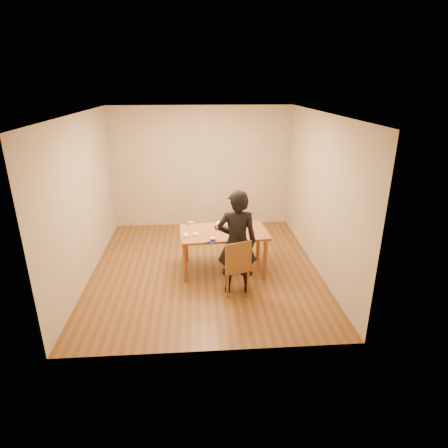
{
  "coord_description": "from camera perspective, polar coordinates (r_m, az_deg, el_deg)",
  "views": [
    {
      "loc": [
        -0.11,
        -6.07,
        3.17
      ],
      "look_at": [
        0.33,
        -0.15,
        0.9
      ],
      "focal_mm": 30.0,
      "sensor_mm": 36.0,
      "label": 1
    }
  ],
  "objects": [
    {
      "name": "room_shell",
      "position": [
        6.67,
        -3.13,
        5.05
      ],
      "size": [
        4.0,
        4.5,
        2.7
      ],
      "color": "brown",
      "rests_on": "ground"
    },
    {
      "name": "spatula",
      "position": [
        6.01,
        -2.37,
        -2.81
      ],
      "size": [
        0.16,
        0.1,
        0.01
      ],
      "primitive_type": "cube",
      "rotation": [
        0.0,
        0.0,
        0.48
      ],
      "color": "black",
      "rests_on": "dining_table"
    },
    {
      "name": "person",
      "position": [
        5.77,
        1.99,
        -2.86
      ],
      "size": [
        0.63,
        0.43,
        1.69
      ],
      "primitive_type": "imported",
      "rotation": [
        0.0,
        0.0,
        3.1
      ],
      "color": "black",
      "rests_on": "floor"
    },
    {
      "name": "frosting_tub",
      "position": [
        6.02,
        -1.74,
        -2.41
      ],
      "size": [
        0.09,
        0.09,
        0.08
      ],
      "primitive_type": "cylinder",
      "color": "white",
      "rests_on": "dining_table"
    },
    {
      "name": "cake_plate",
      "position": [
        6.6,
        -0.31,
        -0.51
      ],
      "size": [
        0.27,
        0.27,
        0.02
      ],
      "primitive_type": "cylinder",
      "color": "red",
      "rests_on": "dining_table"
    },
    {
      "name": "frosting_dollop",
      "position": [
        6.04,
        -2.2,
        -2.57
      ],
      "size": [
        0.04,
        0.04,
        0.02
      ],
      "primitive_type": "ellipsoid",
      "color": "white",
      "rests_on": "frosting_lid"
    },
    {
      "name": "candy_box_green",
      "position": [
        6.8,
        -5.12,
        0.23
      ],
      "size": [
        0.13,
        0.11,
        0.02
      ],
      "primitive_type": "cube",
      "rotation": [
        0.0,
        0.0,
        0.54
      ],
      "color": "#27931B",
      "rests_on": "candy_box_pink"
    },
    {
      "name": "frosting_lid",
      "position": [
        6.05,
        -2.2,
        -2.68
      ],
      "size": [
        0.09,
        0.09,
        0.01
      ],
      "primitive_type": "cylinder",
      "color": "#182DA1",
      "rests_on": "dining_table"
    },
    {
      "name": "ramekin_green",
      "position": [
        6.26,
        -5.85,
        -1.79
      ],
      "size": [
        0.08,
        0.08,
        0.04
      ],
      "primitive_type": "cylinder",
      "color": "white",
      "rests_on": "dining_table"
    },
    {
      "name": "ramekin_multi",
      "position": [
        6.3,
        -5.87,
        -1.61
      ],
      "size": [
        0.08,
        0.08,
        0.04
      ],
      "primitive_type": "cylinder",
      "color": "white",
      "rests_on": "dining_table"
    },
    {
      "name": "dining_chair",
      "position": [
        5.9,
        1.99,
        -6.57
      ],
      "size": [
        0.47,
        0.47,
        0.04
      ],
      "primitive_type": "cube",
      "rotation": [
        0.0,
        0.0,
        0.33
      ],
      "color": "brown",
      "rests_on": "floor"
    },
    {
      "name": "dining_table",
      "position": [
        6.47,
        -0.03,
        -1.25
      ],
      "size": [
        1.55,
        0.99,
        0.04
      ],
      "primitive_type": "cube",
      "rotation": [
        0.0,
        0.0,
        0.07
      ],
      "color": "brown",
      "rests_on": "floor"
    },
    {
      "name": "cake",
      "position": [
        6.58,
        -0.32,
        -0.16
      ],
      "size": [
        0.2,
        0.2,
        0.07
      ],
      "primitive_type": "cylinder",
      "color": "white",
      "rests_on": "cake_plate"
    },
    {
      "name": "frosting_dome",
      "position": [
        6.57,
        -0.32,
        0.21
      ],
      "size": [
        0.2,
        0.2,
        0.03
      ],
      "primitive_type": "ellipsoid",
      "color": "white",
      "rests_on": "cake"
    },
    {
      "name": "ramekin_yellow",
      "position": [
        6.28,
        -4.35,
        -1.59
      ],
      "size": [
        0.09,
        0.09,
        0.04
      ],
      "primitive_type": "cylinder",
      "color": "white",
      "rests_on": "dining_table"
    },
    {
      "name": "candy_box_pink",
      "position": [
        6.81,
        -5.07,
        0.08
      ],
      "size": [
        0.13,
        0.11,
        0.02
      ],
      "primitive_type": "cube",
      "rotation": [
        0.0,
        0.0,
        0.55
      ],
      "color": "#E53591",
      "rests_on": "dining_table"
    }
  ]
}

